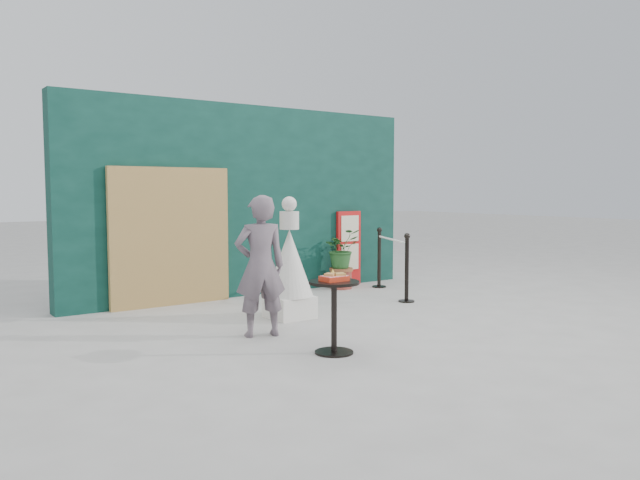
% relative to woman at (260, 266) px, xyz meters
% --- Properties ---
extents(ground, '(60.00, 60.00, 0.00)m').
position_rel_woman_xyz_m(ground, '(1.34, -0.52, -0.81)').
color(ground, '#ADAAA5').
rests_on(ground, ground).
extents(back_wall, '(6.00, 0.30, 3.00)m').
position_rel_woman_xyz_m(back_wall, '(1.34, 2.63, 0.69)').
color(back_wall, '#0A2D25').
rests_on(back_wall, ground).
extents(bamboo_fence, '(1.80, 0.08, 2.00)m').
position_rel_woman_xyz_m(bamboo_fence, '(-0.06, 2.42, 0.19)').
color(bamboo_fence, tan).
rests_on(bamboo_fence, ground).
extents(woman, '(0.67, 0.53, 1.62)m').
position_rel_woman_xyz_m(woman, '(0.00, 0.00, 0.00)').
color(woman, slate).
rests_on(woman, ground).
extents(menu_board, '(0.50, 0.07, 1.30)m').
position_rel_woman_xyz_m(menu_board, '(3.24, 2.43, -0.16)').
color(menu_board, red).
rests_on(menu_board, ground).
extents(statue, '(0.62, 0.62, 1.59)m').
position_rel_woman_xyz_m(statue, '(0.83, 0.67, -0.16)').
color(statue, white).
rests_on(statue, ground).
extents(cafe_table, '(0.52, 0.52, 0.75)m').
position_rel_woman_xyz_m(cafe_table, '(0.23, -1.09, -0.31)').
color(cafe_table, black).
rests_on(cafe_table, ground).
extents(food_basket, '(0.26, 0.19, 0.11)m').
position_rel_woman_xyz_m(food_basket, '(0.23, -1.09, -0.02)').
color(food_basket, red).
rests_on(food_basket, cafe_table).
extents(planter, '(0.60, 0.52, 1.02)m').
position_rel_woman_xyz_m(planter, '(2.87, 2.18, -0.22)').
color(planter, brown).
rests_on(planter, ground).
extents(stanchion_barrier, '(0.84, 1.54, 1.03)m').
position_rel_woman_xyz_m(stanchion_barrier, '(3.19, 1.26, -0.31)').
color(stanchion_barrier, black).
rests_on(stanchion_barrier, ground).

